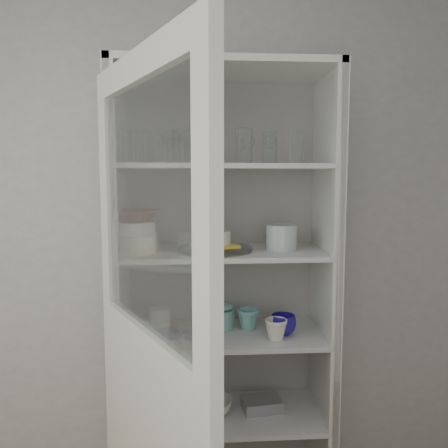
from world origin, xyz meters
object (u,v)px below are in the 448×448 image
(yellow_trivet, at_px, (215,246))
(white_ramekin, at_px, (215,237))
(goblet_1, at_px, (188,146))
(measuring_cups, at_px, (166,334))
(mug_teal, at_px, (248,319))
(mug_white, at_px, (276,329))
(goblet_3, at_px, (270,149))
(goblet_2, at_px, (248,149))
(teal_jar, at_px, (224,318))
(plate_stack_front, at_px, (135,244))
(grey_bowl_stack, at_px, (281,237))
(plate_stack_back, at_px, (139,239))
(goblet_0, at_px, (171,146))
(cream_dish, at_px, (207,407))
(white_canister, at_px, (160,320))
(cream_bowl, at_px, (134,228))
(cupboard_door, at_px, (149,396))
(tin_box, at_px, (262,404))
(terracotta_bowl, at_px, (134,216))
(mug_blue, at_px, (283,325))
(glass_platter, at_px, (215,249))
(pantry_cabinet, at_px, (223,312))

(yellow_trivet, relative_size, white_ramekin, 1.22)
(goblet_1, relative_size, measuring_cups, 1.93)
(mug_teal, xyz_separation_m, mug_white, (0.11, -0.15, -0.00))
(goblet_3, bearing_deg, white_ramekin, -156.45)
(goblet_2, relative_size, teal_jar, 1.40)
(goblet_2, relative_size, plate_stack_front, 0.76)
(goblet_3, height_order, grey_bowl_stack, goblet_3)
(plate_stack_back, relative_size, mug_teal, 1.75)
(goblet_2, relative_size, mug_teal, 1.47)
(goblet_0, bearing_deg, yellow_trivet, -28.54)
(cream_dish, bearing_deg, white_canister, 171.11)
(goblet_1, height_order, cream_bowl, goblet_1)
(measuring_cups, relative_size, white_canister, 0.80)
(cupboard_door, height_order, tin_box, cupboard_door)
(goblet_1, xyz_separation_m, plate_stack_back, (-0.24, 0.01, -0.45))
(terracotta_bowl, height_order, mug_blue, terracotta_bowl)
(plate_stack_back, bearing_deg, mug_blue, -13.14)
(grey_bowl_stack, xyz_separation_m, measuring_cups, (-0.55, -0.04, -0.44))
(plate_stack_back, xyz_separation_m, white_ramekin, (0.37, -0.14, 0.02))
(goblet_3, height_order, tin_box, goblet_3)
(cupboard_door, height_order, glass_platter, cupboard_door)
(pantry_cabinet, distance_m, plate_stack_front, 0.56)
(goblet_3, distance_m, white_ramekin, 0.51)
(cupboard_door, distance_m, goblet_3, 1.24)
(cupboard_door, xyz_separation_m, measuring_cups, (0.02, 0.57, 0.01))
(glass_platter, relative_size, cream_dish, 1.49)
(cream_dish, bearing_deg, glass_platter, -8.38)
(cream_bowl, distance_m, mug_white, 0.80)
(cream_dish, bearing_deg, plate_stack_back, 158.13)
(goblet_1, height_order, mug_blue, goblet_1)
(goblet_2, xyz_separation_m, teal_jar, (-0.12, -0.05, -0.82))
(yellow_trivet, distance_m, grey_bowl_stack, 0.32)
(grey_bowl_stack, relative_size, teal_jar, 1.29)
(terracotta_bowl, bearing_deg, cream_bowl, 0.00)
(white_ramekin, xyz_separation_m, tin_box, (0.23, 0.03, -0.84))
(goblet_2, relative_size, cream_dish, 0.67)
(goblet_0, xyz_separation_m, tin_box, (0.43, -0.09, -1.26))
(cream_bowl, relative_size, white_canister, 1.58)
(cream_bowl, relative_size, terracotta_bowl, 0.87)
(cupboard_door, distance_m, white_canister, 0.64)
(goblet_1, distance_m, grey_bowl_stack, 0.63)
(yellow_trivet, distance_m, mug_blue, 0.50)
(teal_jar, xyz_separation_m, measuring_cups, (-0.28, -0.10, -0.04))
(glass_platter, relative_size, mug_white, 3.37)
(cream_bowl, distance_m, mug_teal, 0.71)
(glass_platter, bearing_deg, grey_bowl_stack, 2.36)
(plate_stack_front, relative_size, mug_white, 1.99)
(plate_stack_front, xyz_separation_m, tin_box, (0.60, 0.05, -0.81))
(plate_stack_front, bearing_deg, plate_stack_back, 90.00)
(white_ramekin, xyz_separation_m, mug_teal, (0.16, 0.06, -0.41))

